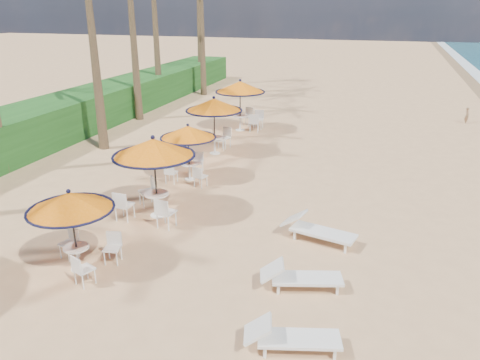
% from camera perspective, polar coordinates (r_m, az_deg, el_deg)
% --- Properties ---
extents(ground, '(160.00, 160.00, 0.00)m').
position_cam_1_polar(ground, '(10.37, 5.53, -15.65)').
color(ground, tan).
rests_on(ground, ground).
extents(scrub_hedge, '(3.00, 40.00, 1.80)m').
position_cam_1_polar(scrub_hedge, '(24.97, -20.38, 7.35)').
color(scrub_hedge, '#194716').
rests_on(scrub_hedge, ground).
extents(station_0, '(2.04, 2.04, 2.12)m').
position_cam_1_polar(station_0, '(11.69, -19.69, -3.62)').
color(station_0, black).
rests_on(station_0, ground).
extents(station_1, '(2.46, 2.46, 2.57)m').
position_cam_1_polar(station_1, '(13.99, -10.66, 2.66)').
color(station_1, black).
rests_on(station_1, ground).
extents(station_2, '(2.04, 2.11, 2.13)m').
position_cam_1_polar(station_2, '(16.98, -6.31, 4.98)').
color(station_2, black).
rests_on(station_2, ground).
extents(station_3, '(2.41, 2.49, 2.52)m').
position_cam_1_polar(station_3, '(20.01, -3.08, 8.55)').
color(station_3, black).
rests_on(station_3, ground).
extents(station_4, '(2.51, 2.62, 2.62)m').
position_cam_1_polar(station_4, '(23.88, 0.29, 10.56)').
color(station_4, black).
rests_on(station_4, ground).
extents(lounger_near, '(1.90, 1.02, 0.65)m').
position_cam_1_polar(lounger_near, '(9.25, 6.00, -18.43)').
color(lounger_near, white).
rests_on(lounger_near, ground).
extents(lounger_mid, '(1.96, 1.08, 0.67)m').
position_cam_1_polar(lounger_mid, '(10.94, 7.15, -11.58)').
color(lounger_mid, white).
rests_on(lounger_mid, ground).
extents(lounger_far, '(2.15, 1.11, 0.74)m').
position_cam_1_polar(lounger_far, '(13.03, 9.23, -5.92)').
color(lounger_far, white).
rests_on(lounger_far, ground).
extents(person, '(0.25, 0.35, 0.93)m').
position_cam_1_polar(person, '(28.41, 25.96, 7.15)').
color(person, '#836043').
rests_on(person, ground).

